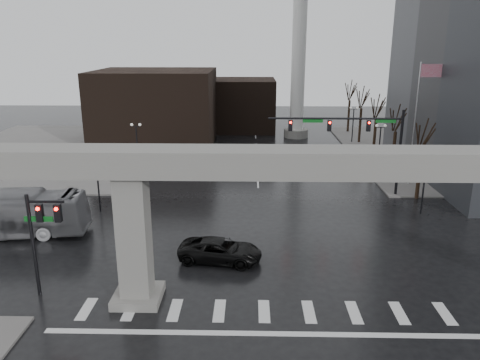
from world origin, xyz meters
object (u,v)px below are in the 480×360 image
at_px(signal_mast_arm, 359,134).
at_px(city_bus, 3,214).
at_px(far_car, 198,163).
at_px(pickup_truck, 220,251).

xyz_separation_m(signal_mast_arm, city_bus, (-27.94, -10.09, -4.14)).
bearing_deg(far_car, city_bus, -121.98).
height_order(city_bus, far_car, city_bus).
bearing_deg(far_car, pickup_truck, -78.68).
distance_m(city_bus, far_car, 22.40).
relative_size(signal_mast_arm, pickup_truck, 2.24).
relative_size(city_bus, far_car, 2.76).
bearing_deg(pickup_truck, far_car, 18.46).
distance_m(pickup_truck, city_bus, 16.72).
relative_size(pickup_truck, city_bus, 0.45).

